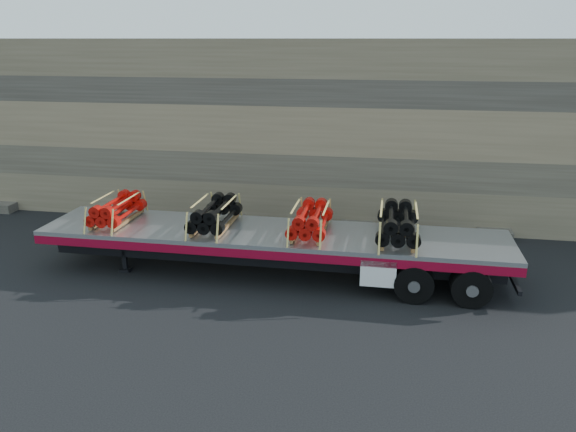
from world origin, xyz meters
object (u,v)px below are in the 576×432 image
Objects in this scene: trailer at (272,253)px; bundle_midfront at (215,215)px; bundle_midrear at (310,221)px; bundle_rear at (398,224)px; bundle_front at (117,210)px.

trailer is 6.22× the size of bundle_midfront.
bundle_rear is at bearing 0.00° from bundle_midrear.
bundle_front is 0.88× the size of bundle_rear.
trailer is at bearing 0.00° from bundle_midfront.
bundle_rear reaches higher than bundle_midfront.
bundle_midrear is at bearing 0.00° from bundle_midfront.
bundle_front is (-5.02, 0.03, 1.09)m from trailer.
bundle_rear is (3.76, -0.02, 1.14)m from trailer.
bundle_midrear is (1.19, -0.01, 1.11)m from trailer.
bundle_rear reaches higher than trailer.
bundle_midfront is 5.54m from bundle_rear.
bundle_front is 6.21m from bundle_midrear.
trailer is 5.14m from bundle_front.
bundle_rear is (2.57, -0.01, 0.03)m from bundle_midrear.
bundle_rear is at bearing 0.00° from bundle_midfront.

